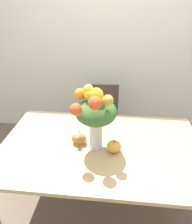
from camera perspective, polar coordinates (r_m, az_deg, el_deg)
name	(u,v)px	position (r m, az deg, el deg)	size (l,w,h in m)	color
ground_plane	(100,208)	(2.27, 0.97, -23.80)	(12.00, 12.00, 0.00)	brown
wall_back	(111,35)	(2.83, 4.07, 19.45)	(8.00, 0.06, 2.70)	silver
dining_table	(100,153)	(1.79, 1.15, -10.78)	(1.58, 1.00, 0.74)	tan
flower_vase	(95,113)	(1.55, -0.23, -0.33)	(0.31, 0.33, 0.51)	silver
pumpkin	(114,146)	(1.66, 4.71, -8.97)	(0.11, 0.11, 0.10)	gold
turkey_figurine	(79,137)	(1.76, -4.40, -6.46)	(0.12, 0.16, 0.10)	#A87A4C
dining_chair_near_window	(101,120)	(2.63, 1.36, -2.11)	(0.44, 0.44, 0.86)	#47382D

